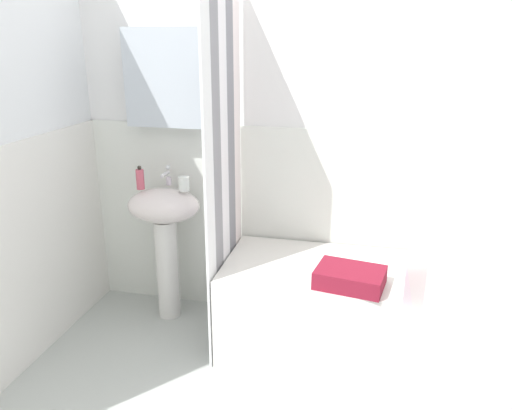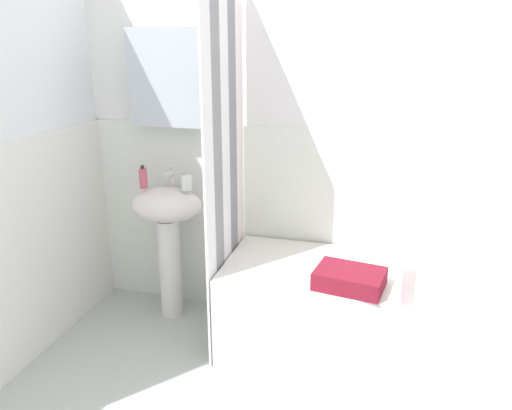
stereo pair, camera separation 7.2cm
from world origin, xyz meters
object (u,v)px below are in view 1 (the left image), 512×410
body_wash_bottle (489,248)px  conditioner_bottle (419,238)px  shampoo_bottle (448,242)px  lotion_bottle (465,245)px  soap_dispenser (140,179)px  washer_dryer_stack (505,309)px  sink (165,225)px  bathtub (362,312)px  toothbrush_cup (184,184)px  towel_folded (350,277)px

body_wash_bottle → conditioner_bottle: conditioner_bottle is taller
shampoo_bottle → lotion_bottle: bearing=17.8°
soap_dispenser → washer_dryer_stack: size_ratio=0.09×
sink → shampoo_bottle: 1.64m
bathtub → shampoo_bottle: (0.44, 0.24, 0.36)m
bathtub → body_wash_bottle: body_wash_bottle is taller
toothbrush_cup → bathtub: toothbrush_cup is taller
sink → bathtub: size_ratio=0.55×
body_wash_bottle → towel_folded: (-0.73, -0.46, -0.04)m
bathtub → washer_dryer_stack: size_ratio=0.92×
shampoo_bottle → washer_dryer_stack: (0.03, -1.09, 0.20)m
conditioner_bottle → toothbrush_cup: bearing=-175.7°
body_wash_bottle → towel_folded: body_wash_bottle is taller
toothbrush_cup → conditioner_bottle: toothbrush_cup is taller
sink → soap_dispenser: (-0.13, -0.02, 0.29)m
conditioner_bottle → towel_folded: bearing=-128.9°
body_wash_bottle → towel_folded: 0.86m
lotion_bottle → conditioner_bottle: size_ratio=0.78×
washer_dryer_stack → lotion_bottle: bearing=86.4°
sink → toothbrush_cup: 0.30m
soap_dispenser → toothbrush_cup: size_ratio=1.73×
sink → towel_folded: size_ratio=2.54×
soap_dispenser → bathtub: (1.33, -0.11, -0.65)m
sink → bathtub: sink is taller
shampoo_bottle → washer_dryer_stack: bearing=-88.6°
sink → conditioner_bottle: sink is taller
lotion_bottle → washer_dryer_stack: 1.15m
bathtub → washer_dryer_stack: washer_dryer_stack is taller
body_wash_bottle → lotion_bottle: 0.13m
sink → toothbrush_cup: size_ratio=10.24×
soap_dispenser → conditioner_bottle: size_ratio=0.61×
body_wash_bottle → shampoo_bottle: bearing=-173.7°
lotion_bottle → towel_folded: lotion_bottle is taller
washer_dryer_stack → towel_folded: bearing=129.1°
soap_dispenser → body_wash_bottle: bearing=4.2°
soap_dispenser → shampoo_bottle: size_ratio=0.63×
lotion_bottle → shampoo_bottle: shampoo_bottle is taller
sink → body_wash_bottle: size_ratio=4.80×
shampoo_bottle → conditioner_bottle: (-0.15, 0.01, 0.00)m
lotion_bottle → conditioner_bottle: (-0.25, -0.02, 0.03)m
bathtub → conditioner_bottle: 0.53m
bathtub → body_wash_bottle: 0.79m
toothbrush_cup → washer_dryer_stack: washer_dryer_stack is taller
bathtub → towel_folded: size_ratio=4.59×
conditioner_bottle → lotion_bottle: bearing=4.3°
lotion_bottle → sink: bearing=-175.7°
soap_dispenser → toothbrush_cup: soap_dispenser is taller
bathtub → towel_folded: (-0.07, -0.20, 0.30)m
toothbrush_cup → shampoo_bottle: bearing=3.4°
sink → towel_folded: (1.13, -0.33, -0.06)m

